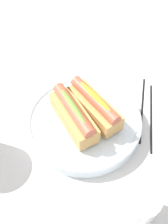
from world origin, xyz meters
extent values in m
plane|color=beige|center=(0.00, 0.00, 0.00)|extent=(2.40, 2.40, 0.00)
cylinder|color=silver|center=(-0.01, 0.01, 0.02)|extent=(0.27, 0.27, 0.03)
torus|color=silver|center=(-0.01, 0.01, 0.03)|extent=(0.27, 0.27, 0.01)
cube|color=tan|center=(0.00, -0.02, 0.06)|extent=(0.16, 0.10, 0.04)
cylinder|color=#BC563D|center=(0.00, -0.02, 0.09)|extent=(0.15, 0.08, 0.03)
ellipsoid|color=gold|center=(0.00, -0.02, 0.10)|extent=(0.11, 0.05, 0.01)
cube|color=tan|center=(-0.02, 0.04, 0.06)|extent=(0.16, 0.09, 0.04)
cylinder|color=#BC563D|center=(-0.02, 0.04, 0.09)|extent=(0.15, 0.06, 0.03)
ellipsoid|color=olive|center=(-0.02, 0.04, 0.10)|extent=(0.11, 0.04, 0.01)
cylinder|color=white|center=(-0.23, -0.04, 0.04)|extent=(0.07, 0.07, 0.09)
cylinder|color=silver|center=(-0.23, -0.04, 0.03)|extent=(0.06, 0.06, 0.06)
cylinder|color=black|center=(0.01, -0.15, 0.00)|extent=(0.20, 0.10, 0.01)
cylinder|color=black|center=(-0.02, -0.16, 0.00)|extent=(0.20, 0.09, 0.01)
camera|label=1|loc=(-0.35, 0.09, 0.50)|focal=39.59mm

